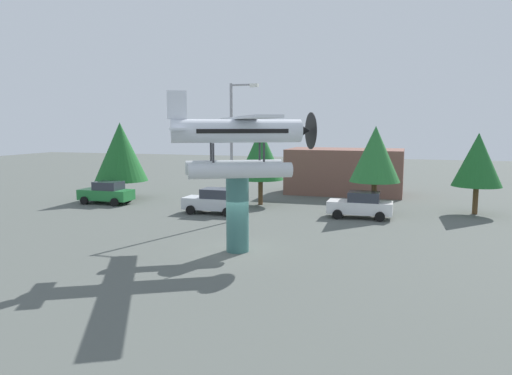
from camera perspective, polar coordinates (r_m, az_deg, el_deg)
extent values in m
plane|color=#515651|center=(23.93, -2.17, -7.49)|extent=(140.00, 140.00, 0.00)
cylinder|color=#386B66|center=(23.53, -2.19, -3.13)|extent=(1.10, 1.10, 3.70)
cylinder|color=silver|center=(22.24, -1.81, 1.99)|extent=(4.54, 2.93, 0.70)
cylinder|color=#333338|center=(22.90, 0.94, 4.15)|extent=(0.14, 0.14, 0.90)
cylinder|color=#333338|center=(22.51, -5.05, 4.07)|extent=(0.14, 0.14, 0.90)
cylinder|color=silver|center=(24.21, -2.60, 2.42)|extent=(4.54, 2.93, 0.70)
cylinder|color=#333338|center=(23.88, 0.43, 4.28)|extent=(0.14, 0.14, 0.90)
cylinder|color=#333338|center=(23.51, -5.32, 4.20)|extent=(0.14, 0.14, 0.90)
cylinder|color=silver|center=(23.14, -2.24, 6.66)|extent=(5.96, 3.95, 1.10)
cube|color=black|center=(23.17, -1.75, 6.66)|extent=(4.35, 3.09, 0.20)
cone|color=#262628|center=(23.87, 5.54, 6.65)|extent=(1.04, 1.11, 0.88)
cylinder|color=black|center=(23.99, 6.46, 6.64)|extent=(0.90, 1.60, 1.80)
cube|color=silver|center=(23.20, -1.26, 8.17)|extent=(5.97, 9.64, 0.12)
cube|color=silver|center=(22.86, -9.24, 6.81)|extent=(1.96, 2.79, 0.10)
cube|color=silver|center=(22.87, -9.30, 9.57)|extent=(0.85, 0.54, 1.30)
cube|color=#237A38|center=(39.72, -17.22, -0.80)|extent=(4.20, 1.70, 0.80)
cube|color=#2D333D|center=(39.49, -16.96, 0.22)|extent=(2.00, 1.56, 0.64)
cylinder|color=black|center=(41.28, -18.04, -1.10)|extent=(0.64, 0.22, 0.64)
cylinder|color=black|center=(39.84, -19.53, -1.45)|extent=(0.64, 0.22, 0.64)
cylinder|color=black|center=(39.78, -14.86, -1.29)|extent=(0.64, 0.22, 0.64)
cylinder|color=black|center=(38.29, -16.30, -1.67)|extent=(0.64, 0.22, 0.64)
cube|color=silver|center=(33.87, -5.00, -1.86)|extent=(4.20, 1.70, 0.80)
cube|color=#2D333D|center=(33.67, -4.62, -0.67)|extent=(2.00, 1.56, 0.64)
cylinder|color=black|center=(35.28, -6.46, -2.17)|extent=(0.64, 0.22, 0.64)
cylinder|color=black|center=(33.67, -7.70, -2.64)|extent=(0.64, 0.22, 0.64)
cylinder|color=black|center=(34.29, -2.33, -2.40)|extent=(0.64, 0.22, 0.64)
cylinder|color=black|center=(32.63, -3.40, -2.91)|extent=(0.64, 0.22, 0.64)
cube|color=white|center=(32.84, 12.11, -2.29)|extent=(4.20, 1.70, 0.80)
cube|color=#2D333D|center=(32.71, 12.58, -1.06)|extent=(2.00, 1.56, 0.64)
cylinder|color=black|center=(33.94, 9.97, -2.61)|extent=(0.64, 0.22, 0.64)
cylinder|color=black|center=(32.18, 9.55, -3.14)|extent=(0.64, 0.22, 0.64)
cylinder|color=black|center=(33.71, 14.53, -2.80)|extent=(0.64, 0.22, 0.64)
cylinder|color=black|center=(31.94, 14.36, -3.35)|extent=(0.64, 0.22, 0.64)
cylinder|color=gray|center=(30.60, -2.90, 4.00)|extent=(0.18, 0.18, 8.68)
cylinder|color=gray|center=(30.38, -1.50, 11.99)|extent=(1.60, 0.12, 0.12)
cube|color=silver|center=(30.15, -0.22, 11.93)|extent=(0.50, 0.28, 0.20)
cube|color=brown|center=(44.30, 10.42, 1.89)|extent=(10.07, 5.44, 4.00)
cylinder|color=brown|center=(42.06, -15.49, -0.25)|extent=(0.36, 0.36, 1.51)
cone|color=#1E6028|center=(41.78, -15.64, 4.07)|extent=(4.36, 4.36, 4.84)
cylinder|color=brown|center=(37.46, 0.53, -0.54)|extent=(0.36, 0.36, 1.96)
cone|color=#1E6028|center=(37.17, 0.54, 3.97)|extent=(3.55, 3.55, 3.94)
cylinder|color=brown|center=(34.33, 13.69, -1.22)|extent=(0.36, 0.36, 2.27)
cone|color=#287033|center=(34.02, 13.85, 3.85)|extent=(3.42, 3.42, 3.80)
cylinder|color=brown|center=(36.78, 24.39, -1.37)|extent=(0.36, 0.36, 1.94)
cone|color=#1E6028|center=(36.49, 24.62, 2.99)|extent=(3.30, 3.30, 3.67)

